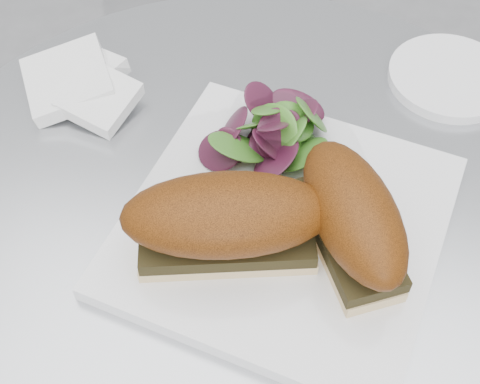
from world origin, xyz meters
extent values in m
cylinder|color=#B4B7BB|center=(0.00, 0.00, 0.72)|extent=(0.70, 0.70, 0.02)
cylinder|color=#B4B7BB|center=(0.00, 0.00, 0.35)|extent=(0.07, 0.07, 0.71)
cube|color=white|center=(0.03, -0.01, 0.74)|extent=(0.33, 0.33, 0.02)
cube|color=beige|center=(-0.01, -0.04, 0.75)|extent=(0.16, 0.09, 0.01)
cube|color=black|center=(-0.01, -0.04, 0.77)|extent=(0.16, 0.09, 0.01)
ellipsoid|color=#602C09|center=(-0.01, -0.04, 0.80)|extent=(0.19, 0.11, 0.06)
cube|color=beige|center=(0.09, -0.02, 0.75)|extent=(0.10, 0.14, 0.01)
cube|color=black|center=(0.09, -0.02, 0.77)|extent=(0.11, 0.14, 0.01)
ellipsoid|color=#602C09|center=(0.09, -0.02, 0.80)|extent=(0.13, 0.17, 0.06)
cylinder|color=white|center=(0.19, 0.22, 0.74)|extent=(0.13, 0.13, 0.01)
camera|label=1|loc=(0.05, -0.36, 1.24)|focal=50.00mm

